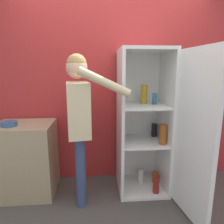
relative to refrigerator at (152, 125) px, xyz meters
The scene contains 6 objects.
ground_plane 1.13m from the refrigerator, 130.18° to the right, with size 12.00×12.00×0.00m, color #4C4742.
wall_back 0.75m from the refrigerator, 136.09° to the left, with size 7.00×0.06×2.55m.
refrigerator is the anchor object (origin of this frame).
person 0.89m from the refrigerator, behind, with size 0.69×0.55×1.70m.
counter 1.61m from the refrigerator, behind, with size 0.69×0.57×0.90m.
bowl 1.68m from the refrigerator, behind, with size 0.18×0.18×0.05m.
Camera 1 is at (-0.21, -1.75, 1.53)m, focal length 32.00 mm.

